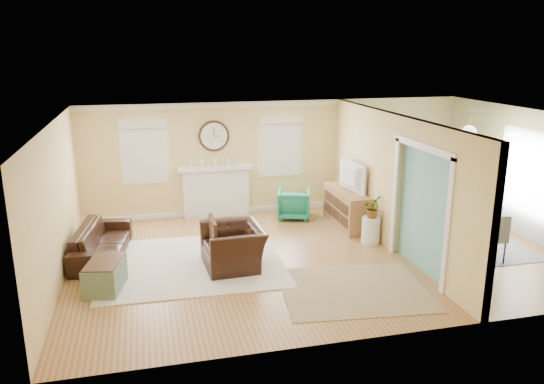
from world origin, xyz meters
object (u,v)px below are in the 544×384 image
(dining_table, at_px, (456,226))
(eames_chair, at_px, (233,247))
(sofa, at_px, (102,241))
(green_chair, at_px, (294,204))
(credenza, at_px, (347,208))

(dining_table, bearing_deg, eames_chair, 108.02)
(sofa, xyz_separation_m, dining_table, (6.90, -0.78, 0.00))
(eames_chair, xyz_separation_m, green_chair, (1.82, 2.43, -0.04))
(green_chair, height_order, credenza, credenza)
(eames_chair, bearing_deg, green_chair, 140.08)
(eames_chair, xyz_separation_m, dining_table, (4.60, 0.26, -0.07))
(eames_chair, distance_m, dining_table, 4.60)
(eames_chair, height_order, green_chair, eames_chair)
(sofa, distance_m, dining_table, 6.94)
(green_chair, height_order, dining_table, green_chair)
(green_chair, relative_size, credenza, 0.44)
(sofa, relative_size, dining_table, 1.19)
(eames_chair, bearing_deg, dining_table, 89.99)
(eames_chair, bearing_deg, credenza, 117.19)
(sofa, bearing_deg, eames_chair, -106.41)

